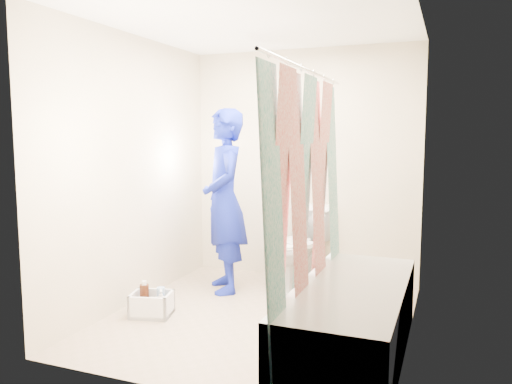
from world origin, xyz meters
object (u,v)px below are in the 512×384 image
at_px(plumber, 225,201).
at_px(cleaning_caddy, 153,305).
at_px(bathtub, 351,318).
at_px(toilet, 297,247).

height_order(plumber, cleaning_caddy, plumber).
bearing_deg(plumber, bathtub, 19.41).
bearing_deg(cleaning_caddy, plumber, 58.64).
distance_m(toilet, plumber, 0.88).
bearing_deg(bathtub, toilet, 120.16).
distance_m(bathtub, cleaning_caddy, 1.72).
height_order(toilet, cleaning_caddy, toilet).
relative_size(toilet, plumber, 0.45).
xyz_separation_m(toilet, plumber, (-0.62, -0.38, 0.49)).
height_order(toilet, plumber, plumber).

